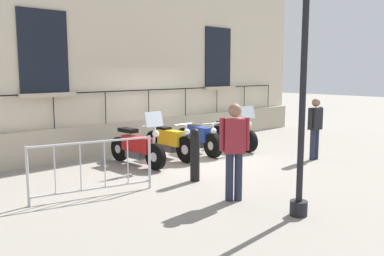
% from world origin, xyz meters
% --- Properties ---
extents(ground_plane, '(60.00, 60.00, 0.00)m').
position_xyz_m(ground_plane, '(0.00, 0.00, 0.00)').
color(ground_plane, gray).
extents(building_facade, '(0.82, 14.00, 8.85)m').
position_xyz_m(building_facade, '(-2.36, 0.00, 4.29)').
color(building_facade, beige).
rests_on(building_facade, ground_plane).
extents(motorcycle_red, '(2.04, 0.60, 1.37)m').
position_xyz_m(motorcycle_red, '(-0.35, -1.59, 0.45)').
color(motorcycle_red, black).
rests_on(motorcycle_red, ground_plane).
extents(motorcycle_yellow, '(1.98, 0.60, 0.99)m').
position_xyz_m(motorcycle_yellow, '(-0.37, -0.53, 0.45)').
color(motorcycle_yellow, black).
rests_on(motorcycle_yellow, ground_plane).
extents(motorcycle_blue, '(2.01, 0.65, 0.92)m').
position_xyz_m(motorcycle_blue, '(-0.37, 0.53, 0.42)').
color(motorcycle_blue, black).
rests_on(motorcycle_blue, ground_plane).
extents(motorcycle_green, '(1.97, 0.62, 1.32)m').
position_xyz_m(motorcycle_green, '(-0.15, 1.71, 0.45)').
color(motorcycle_green, black).
rests_on(motorcycle_green, ground_plane).
extents(crowd_barrier, '(0.58, 2.23, 1.05)m').
position_xyz_m(crowd_barrier, '(1.17, -3.68, 0.57)').
color(crowd_barrier, '#B7B7BF').
rests_on(crowd_barrier, ground_plane).
extents(bollard, '(0.20, 0.20, 1.11)m').
position_xyz_m(bollard, '(1.66, -1.56, 0.56)').
color(bollard, black).
rests_on(bollard, ground_plane).
extents(pedestrian_standing, '(0.23, 0.53, 1.60)m').
position_xyz_m(pedestrian_standing, '(2.27, 2.16, 0.90)').
color(pedestrian_standing, '#23283D').
rests_on(pedestrian_standing, ground_plane).
extents(pedestrian_walking, '(0.40, 0.43, 1.74)m').
position_xyz_m(pedestrian_walking, '(3.09, -1.97, 0.99)').
color(pedestrian_walking, '#23283D').
rests_on(pedestrian_walking, ground_plane).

